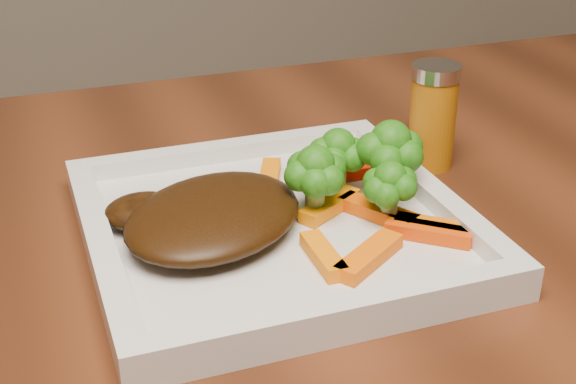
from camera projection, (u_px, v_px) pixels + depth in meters
name	position (u px, v px, depth m)	size (l,w,h in m)	color
plate	(275.00, 232.00, 0.59)	(0.27, 0.27, 0.01)	silver
steak	(214.00, 216.00, 0.57)	(0.14, 0.11, 0.03)	#331C07
broccoli_0	(338.00, 153.00, 0.62)	(0.05, 0.05, 0.07)	#1E7213
broccoli_1	(390.00, 160.00, 0.61)	(0.06, 0.06, 0.06)	#297012
broccoli_2	(390.00, 186.00, 0.58)	(0.05, 0.05, 0.06)	#266210
broccoli_3	(315.00, 179.00, 0.59)	(0.05, 0.05, 0.06)	#257213
carrot_0	(369.00, 256.00, 0.54)	(0.06, 0.02, 0.01)	#F26103
carrot_1	(429.00, 232.00, 0.57)	(0.06, 0.02, 0.01)	#E24003
carrot_2	(323.00, 255.00, 0.54)	(0.05, 0.01, 0.01)	orange
carrot_3	(366.00, 170.00, 0.66)	(0.05, 0.01, 0.01)	#F61B04
carrot_4	(269.00, 177.00, 0.65)	(0.05, 0.01, 0.01)	orange
carrot_5	(378.00, 212.00, 0.59)	(0.06, 0.02, 0.01)	#EB5503
carrot_6	(330.00, 206.00, 0.60)	(0.06, 0.02, 0.01)	orange
spice_shaker	(433.00, 116.00, 0.69)	(0.04, 0.04, 0.09)	#9F5808
carrot_7	(434.00, 228.00, 0.57)	(0.06, 0.02, 0.01)	orange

